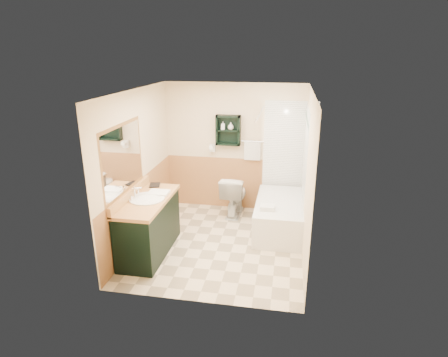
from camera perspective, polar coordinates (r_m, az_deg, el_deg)
floor at (r=6.11m, az=-0.67°, el=-9.79°), size 3.00×3.00×0.00m
back_wall at (r=7.07m, az=1.58°, el=4.74°), size 2.60×0.04×2.40m
left_wall at (r=6.01m, az=-13.19°, el=1.62°), size 0.04×3.00×2.40m
right_wall at (r=5.55m, az=12.79°, el=0.19°), size 0.04×3.00×2.40m
ceiling at (r=5.38m, az=-0.78°, el=13.41°), size 2.60×3.00×0.04m
wainscot_left at (r=6.24m, az=-12.41°, el=-4.54°), size 2.98×2.98×1.00m
wainscot_back at (r=7.24m, az=1.49°, el=-0.70°), size 2.58×2.58×1.00m
mirror_frame at (r=5.42m, az=-15.16°, el=2.88°), size 1.30×1.30×1.00m
mirror_glass at (r=5.42m, az=-15.12°, el=2.88°), size 1.20×1.20×0.90m
tile_right at (r=6.31m, az=12.09°, el=1.10°), size 1.50×1.50×2.10m
tile_back at (r=6.99m, az=9.86°, el=3.03°), size 0.95×0.95×2.10m
tile_accent at (r=6.10m, az=12.55°, el=8.72°), size 1.50×1.50×0.10m
wall_shelf at (r=6.90m, az=0.64°, el=7.36°), size 0.45×0.15×0.55m
hair_dryer at (r=7.05m, az=-1.75°, el=4.70°), size 0.10×0.24×0.18m
towel_bar at (r=6.93m, az=4.38°, el=5.66°), size 0.40×0.06×0.40m
curtain_rod at (r=6.10m, az=5.56°, el=10.02°), size 0.03×1.60×0.03m
shower_curtain at (r=6.46m, az=5.45°, el=2.79°), size 1.05×1.05×1.70m
vanity at (r=5.78m, az=-11.37°, el=-7.13°), size 0.59×1.38×0.88m
bathtub at (r=6.47m, az=8.48°, el=-5.64°), size 0.81×1.50×0.54m
toilet at (r=6.98m, az=1.58°, el=-2.58°), size 0.48×0.79×0.75m
counter_towel at (r=5.75m, az=-9.94°, el=-2.16°), size 0.30×0.24×0.04m
vanity_book at (r=6.09m, az=-11.33°, el=-0.12°), size 0.17×0.06×0.22m
tub_towel at (r=6.00m, az=6.62°, el=-4.40°), size 0.23×0.19×0.07m
soap_bottle_a at (r=6.90m, az=-0.15°, el=7.78°), size 0.08×0.15×0.07m
soap_bottle_b at (r=6.87m, az=1.03°, el=7.89°), size 0.15×0.17×0.11m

